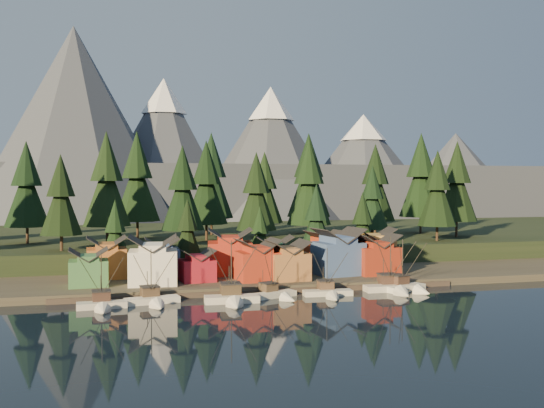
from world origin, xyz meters
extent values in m
plane|color=black|center=(0.00, 0.00, 0.00)|extent=(500.00, 500.00, 0.00)
cube|color=#383329|center=(0.00, 40.00, 0.75)|extent=(400.00, 50.00, 1.50)
cube|color=black|center=(0.00, 90.00, 3.00)|extent=(420.00, 100.00, 6.00)
cube|color=#463A32|center=(0.00, 16.50, 0.50)|extent=(80.00, 4.00, 1.00)
cube|color=#484D5D|center=(0.00, 240.00, 15.00)|extent=(560.00, 160.00, 30.00)
cone|color=#484D5D|center=(-45.00, 180.00, 45.00)|extent=(100.00, 100.00, 90.00)
cone|color=#484D5D|center=(-5.00, 198.00, 36.00)|extent=(80.00, 80.00, 72.00)
cone|color=white|center=(-5.00, 198.00, 63.36)|extent=(22.40, 22.40, 17.28)
cone|color=#484D5D|center=(45.00, 186.00, 34.00)|extent=(84.00, 84.00, 68.00)
cone|color=white|center=(45.00, 186.00, 59.84)|extent=(23.52, 23.52, 16.32)
cone|color=#484D5D|center=(100.00, 202.00, 29.00)|extent=(92.00, 92.00, 58.00)
cone|color=white|center=(100.00, 202.00, 51.04)|extent=(25.76, 25.76, 13.92)
cone|color=#484D5D|center=(160.00, 210.00, 25.00)|extent=(88.00, 88.00, 50.00)
cube|color=beige|center=(-30.32, 9.39, 0.33)|extent=(8.62, 3.39, 1.51)
cone|color=beige|center=(-30.01, 4.76, 0.33)|extent=(3.02, 3.07, 2.83)
cube|color=black|center=(-30.32, 9.39, -0.24)|extent=(8.83, 3.45, 0.33)
cube|color=#422C23|center=(-30.42, 10.93, 1.79)|extent=(3.20, 3.03, 1.70)
cube|color=#2D2A2A|center=(-30.42, 10.93, 2.74)|extent=(3.40, 3.23, 0.19)
cylinder|color=black|center=(-30.36, 9.90, 5.29)|extent=(0.17, 0.17, 8.50)
cylinder|color=black|center=(-30.54, 12.68, 3.12)|extent=(0.13, 0.13, 4.16)
cube|color=silver|center=(-21.68, 11.46, 0.34)|extent=(10.10, 4.43, 1.53)
cone|color=silver|center=(-20.80, 6.17, 0.34)|extent=(3.38, 3.76, 2.88)
cube|color=black|center=(-21.68, 11.46, -0.24)|extent=(10.34, 4.52, 0.34)
cube|color=#4D3A29|center=(-21.97, 13.22, 1.82)|extent=(3.50, 3.34, 1.73)
cube|color=#2D2A2A|center=(-21.97, 13.22, 2.78)|extent=(3.72, 3.56, 0.19)
cylinder|color=black|center=(-21.77, 12.05, 5.37)|extent=(0.17, 0.17, 8.63)
cylinder|color=black|center=(-22.30, 15.22, 3.17)|extent=(0.13, 0.13, 4.22)
cube|color=beige|center=(-7.65, 8.59, 0.39)|extent=(9.96, 3.88, 1.78)
cone|color=beige|center=(-7.95, 3.23, 0.39)|extent=(3.51, 3.53, 3.33)
cube|color=black|center=(-7.65, 8.59, -0.28)|extent=(10.21, 3.94, 0.39)
cube|color=#473726|center=(-7.55, 10.38, 2.11)|extent=(3.73, 3.53, 2.00)
cube|color=#2D2A2A|center=(-7.55, 10.38, 3.22)|extent=(3.97, 3.76, 0.22)
cylinder|color=black|center=(-7.62, 9.19, 6.22)|extent=(0.20, 0.20, 9.99)
cylinder|color=black|center=(-7.44, 12.41, 3.66)|extent=(0.16, 0.16, 4.89)
cube|color=beige|center=(0.91, 11.52, 0.31)|extent=(9.44, 5.75, 1.40)
cone|color=beige|center=(2.73, 6.86, 0.31)|extent=(3.58, 3.85, 2.63)
cube|color=black|center=(0.91, 11.52, -0.22)|extent=(9.66, 5.87, 0.31)
cube|color=brown|center=(0.31, 13.07, 1.66)|extent=(3.56, 3.46, 1.58)
cube|color=#2D2A2A|center=(0.31, 13.07, 2.54)|extent=(3.79, 3.69, 0.18)
cylinder|color=black|center=(0.71, 12.04, 4.90)|extent=(0.16, 0.16, 7.88)
cylinder|color=black|center=(-0.38, 14.83, 2.89)|extent=(0.12, 0.12, 3.85)
cube|color=beige|center=(11.46, 10.76, 0.31)|extent=(9.61, 3.57, 1.43)
cone|color=beige|center=(10.97, 5.62, 0.31)|extent=(2.98, 3.45, 2.69)
cube|color=black|center=(11.46, 10.76, -0.22)|extent=(9.84, 3.64, 0.31)
cube|color=brown|center=(11.63, 12.47, 1.70)|extent=(3.11, 2.95, 1.61)
cube|color=#2D2A2A|center=(11.63, 12.47, 2.60)|extent=(3.31, 3.15, 0.18)
cylinder|color=black|center=(11.52, 11.33, 5.02)|extent=(0.16, 0.16, 8.07)
cylinder|color=black|center=(11.81, 14.41, 2.96)|extent=(0.13, 0.13, 3.94)
cube|color=beige|center=(25.46, 12.04, 0.38)|extent=(11.22, 3.70, 1.72)
cone|color=beige|center=(25.20, 5.96, 0.38)|extent=(3.38, 3.92, 3.22)
cube|color=black|center=(25.46, 12.04, -0.27)|extent=(11.49, 3.76, 0.38)
cube|color=#472F25|center=(25.55, 14.07, 2.04)|extent=(3.57, 3.37, 1.93)
cube|color=#2D2A2A|center=(25.55, 14.07, 3.11)|extent=(3.80, 3.59, 0.21)
cylinder|color=black|center=(25.49, 12.72, 6.01)|extent=(0.19, 0.19, 9.67)
cylinder|color=black|center=(25.65, 16.37, 3.54)|extent=(0.15, 0.15, 4.73)
cube|color=silver|center=(28.11, 11.72, 0.36)|extent=(9.58, 5.97, 1.63)
cone|color=silver|center=(29.81, 7.03, 0.36)|extent=(3.93, 3.96, 3.06)
cube|color=black|center=(28.11, 11.72, -0.25)|extent=(9.81, 6.09, 0.36)
cube|color=#4C3428|center=(27.54, 13.28, 1.94)|extent=(4.11, 3.98, 1.83)
cube|color=#2D2A2A|center=(27.54, 13.28, 2.95)|extent=(4.37, 4.25, 0.20)
cylinder|color=black|center=(27.92, 12.24, 5.71)|extent=(0.18, 0.18, 9.17)
cylinder|color=black|center=(26.90, 15.05, 3.36)|extent=(0.14, 0.14, 4.48)
cube|color=#3D713F|center=(-33.11, 24.40, 4.02)|extent=(7.62, 6.74, 5.05)
cube|color=#3D713F|center=(-33.11, 24.40, 7.05)|extent=(4.31, 6.47, 1.03)
cube|color=white|center=(-20.77, 23.35, 4.87)|extent=(10.01, 9.06, 6.75)
cube|color=white|center=(-20.77, 23.35, 8.89)|extent=(5.80, 8.54, 1.31)
cube|color=maroon|center=(-11.78, 24.87, 3.72)|extent=(7.27, 6.87, 4.44)
cube|color=maroon|center=(-11.78, 24.87, 6.39)|extent=(4.28, 6.44, 0.94)
cube|color=#A22C19|center=(0.49, 23.00, 4.44)|extent=(8.93, 8.04, 5.89)
cube|color=#A22C19|center=(0.49, 23.00, 7.96)|extent=(5.18, 7.57, 1.17)
cube|color=#9A6336|center=(6.81, 22.39, 4.32)|extent=(8.01, 8.01, 5.63)
cube|color=#9A6336|center=(6.81, 22.39, 7.68)|extent=(4.46, 7.80, 1.11)
cube|color=#3B558B|center=(19.31, 26.00, 5.07)|extent=(10.70, 9.39, 7.13)
cube|color=#3B558B|center=(19.31, 26.00, 9.30)|extent=(6.36, 8.64, 1.36)
cube|color=maroon|center=(27.68, 24.77, 4.53)|extent=(9.19, 8.14, 6.07)
cube|color=maroon|center=(27.68, 24.77, 8.17)|extent=(5.21, 7.79, 1.24)
cube|color=#A15A29|center=(-29.82, 33.77, 4.64)|extent=(8.41, 7.55, 6.28)
cube|color=#A15A29|center=(-29.82, 33.77, 8.34)|extent=(4.77, 7.24, 1.14)
cube|color=#3B558B|center=(-18.19, 34.21, 4.45)|extent=(7.36, 6.91, 5.90)
cube|color=#3B558B|center=(-18.19, 34.21, 7.90)|extent=(4.09, 6.73, 1.02)
cube|color=#9F2818|center=(-3.65, 32.16, 5.06)|extent=(10.53, 9.32, 7.12)
cube|color=#9F2818|center=(-3.65, 32.16, 9.27)|extent=(6.28, 8.56, 1.34)
cube|color=#487F45|center=(6.18, 31.37, 4.38)|extent=(9.01, 7.78, 5.77)
cube|color=#487F45|center=(6.18, 31.37, 7.83)|extent=(5.35, 7.15, 1.15)
cube|color=#9B3018|center=(19.29, 33.97, 4.69)|extent=(9.09, 8.31, 6.38)
cube|color=#9B3018|center=(19.29, 33.97, 8.45)|extent=(5.41, 7.68, 1.15)
cube|color=#AF823E|center=(30.21, 31.09, 5.00)|extent=(10.08, 9.66, 7.01)
cube|color=#AF823E|center=(30.21, 31.09, 9.10)|extent=(6.25, 8.72, 1.21)
cylinder|color=#332319|center=(-50.00, 68.00, 8.33)|extent=(0.70, 0.70, 4.65)
cone|color=black|center=(-50.00, 68.00, 18.41)|extent=(11.37, 11.37, 16.02)
cone|color=black|center=(-50.00, 68.00, 26.68)|extent=(7.75, 7.75, 11.63)
cylinder|color=#332319|center=(-40.00, 48.00, 7.96)|extent=(0.70, 0.70, 3.92)
cone|color=black|center=(-40.00, 48.00, 16.45)|extent=(9.58, 9.58, 13.49)
cone|color=black|center=(-40.00, 48.00, 23.41)|extent=(6.53, 6.53, 9.79)
cylinder|color=#332319|center=(-30.00, 60.00, 8.52)|extent=(0.70, 0.70, 5.04)
cone|color=black|center=(-30.00, 60.00, 19.45)|extent=(12.33, 12.33, 17.37)
cone|color=black|center=(-30.00, 60.00, 28.42)|extent=(8.41, 8.41, 12.61)
cylinder|color=#332319|center=(-22.00, 75.00, 8.65)|extent=(0.70, 0.70, 5.29)
cone|color=black|center=(-22.00, 75.00, 20.11)|extent=(12.93, 12.93, 18.23)
cone|color=black|center=(-22.00, 75.00, 29.52)|extent=(8.82, 8.82, 13.23)
cylinder|color=#332319|center=(-12.00, 50.00, 8.18)|extent=(0.70, 0.70, 4.36)
cone|color=black|center=(-12.00, 50.00, 17.64)|extent=(10.67, 10.67, 15.03)
cone|color=black|center=(-12.00, 50.00, 25.40)|extent=(7.27, 7.27, 10.91)
cylinder|color=#332319|center=(-4.00, 65.00, 8.39)|extent=(0.70, 0.70, 4.78)
cone|color=black|center=(-4.00, 65.00, 18.74)|extent=(11.68, 11.68, 16.46)
cone|color=black|center=(-4.00, 65.00, 27.23)|extent=(7.96, 7.96, 11.94)
cylinder|color=#332319|center=(6.00, 48.00, 8.05)|extent=(0.70, 0.70, 4.10)
cone|color=black|center=(6.00, 48.00, 16.93)|extent=(10.02, 10.02, 14.12)
cone|color=black|center=(6.00, 48.00, 24.22)|extent=(6.83, 6.83, 10.25)
cylinder|color=#332319|center=(14.00, 72.00, 8.17)|extent=(0.70, 0.70, 4.35)
cone|color=black|center=(14.00, 72.00, 17.59)|extent=(10.62, 10.62, 14.97)
cone|color=black|center=(14.00, 72.00, 25.31)|extent=(7.24, 7.24, 10.86)
cylinder|color=#332319|center=(22.00, 55.00, 8.40)|extent=(0.70, 0.70, 4.81)
cone|color=black|center=(22.00, 55.00, 18.82)|extent=(11.75, 11.75, 16.56)
cone|color=black|center=(22.00, 55.00, 27.36)|extent=(8.01, 8.01, 12.02)
cylinder|color=#332319|center=(30.00, 80.00, 8.73)|extent=(0.70, 0.70, 5.45)
cone|color=black|center=(30.00, 80.00, 20.54)|extent=(13.33, 13.33, 18.79)
cone|color=black|center=(30.00, 80.00, 30.24)|extent=(9.09, 9.09, 13.64)
cylinder|color=#332319|center=(38.00, 50.00, 7.79)|extent=(0.70, 0.70, 3.57)
cone|color=black|center=(38.00, 50.00, 15.53)|extent=(8.73, 8.73, 12.31)
cone|color=black|center=(38.00, 50.00, 21.88)|extent=(5.96, 5.96, 8.93)
cylinder|color=#332319|center=(46.00, 66.00, 8.38)|extent=(0.70, 0.70, 4.77)
cone|color=black|center=(46.00, 66.00, 18.71)|extent=(11.65, 11.65, 16.42)
cone|color=black|center=(46.00, 66.00, 27.19)|extent=(7.94, 7.94, 11.92)
cylinder|color=#332319|center=(56.00, 48.00, 8.15)|extent=(0.70, 0.70, 4.30)
cone|color=black|center=(56.00, 48.00, 17.46)|extent=(10.51, 10.51, 14.81)
cone|color=black|center=(56.00, 48.00, 25.11)|extent=(7.16, 7.16, 10.75)
cylinder|color=#332319|center=(64.00, 72.00, 8.74)|extent=(0.70, 0.70, 5.47)
cone|color=black|center=(64.00, 72.00, 20.60)|extent=(13.38, 13.38, 18.85)
cone|color=black|center=(64.00, 72.00, 30.33)|extent=(9.12, 9.12, 13.68)
cylinder|color=#332319|center=(0.00, 82.00, 8.70)|extent=(0.70, 0.70, 5.41)
cone|color=black|center=(0.00, 82.00, 20.42)|extent=(13.22, 13.22, 18.63)
cone|color=black|center=(0.00, 82.00, 30.04)|extent=(9.01, 9.01, 13.52)
cylinder|color=#332319|center=(68.00, 58.00, 8.44)|extent=(0.70, 0.70, 4.88)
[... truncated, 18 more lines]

